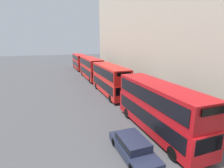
{
  "coord_description": "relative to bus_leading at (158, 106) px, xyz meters",
  "views": [
    {
      "loc": [
        -6.88,
        -5.23,
        7.76
      ],
      "look_at": [
        0.48,
        14.59,
        2.53
      ],
      "focal_mm": 28.0,
      "sensor_mm": 36.0,
      "label": 1
    }
  ],
  "objects": [
    {
      "name": "bus_trailing",
      "position": [
        0.0,
        37.02,
        -0.09
      ],
      "size": [
        2.59,
        10.07,
        4.14
      ],
      "color": "red",
      "rests_on": "ground"
    },
    {
      "name": "bus_third_in_queue",
      "position": [
        0.0,
        23.9,
        0.01
      ],
      "size": [
        2.59,
        10.95,
        4.34
      ],
      "color": "red",
      "rests_on": "ground"
    },
    {
      "name": "bus_leading",
      "position": [
        0.0,
        0.0,
        0.0
      ],
      "size": [
        2.59,
        10.34,
        4.32
      ],
      "color": "#A80F14",
      "rests_on": "ground"
    },
    {
      "name": "bus_second_in_queue",
      "position": [
        0.0,
        12.05,
        -0.02
      ],
      "size": [
        2.59,
        10.13,
        4.29
      ],
      "color": "red",
      "rests_on": "ground"
    },
    {
      "name": "car_dark_sedan",
      "position": [
        -3.4,
        -2.15,
        -1.69
      ],
      "size": [
        1.87,
        4.68,
        1.3
      ],
      "color": "#1E2338",
      "rests_on": "ground"
    }
  ]
}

